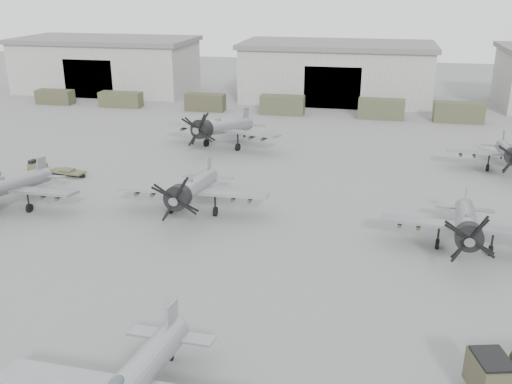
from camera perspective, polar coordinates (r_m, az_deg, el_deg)
ground at (r=32.88m, az=-0.69°, el=-11.61°), size 220.00×220.00×0.00m
hangar_left at (r=100.35m, az=-14.67°, el=12.25°), size 29.00×14.80×8.70m
hangar_center at (r=90.34m, az=8.03°, el=11.86°), size 29.00×14.80×8.70m
support_truck_0 at (r=91.93m, az=-19.46°, el=8.96°), size 5.51×2.20×2.09m
support_truck_1 at (r=86.96m, az=-13.37°, el=8.99°), size 6.23×2.20×2.18m
support_truck_2 at (r=82.36m, az=-5.09°, el=8.92°), size 5.57×2.20×2.40m
support_truck_3 at (r=79.87m, az=2.64°, el=8.69°), size 6.07×2.20×2.59m
support_truck_4 at (r=78.88m, az=12.40°, el=8.12°), size 6.08×2.20×2.64m
support_truck_5 at (r=79.62m, az=19.61°, el=7.52°), size 6.31×2.20×2.62m
aircraft_mid_0 at (r=49.44m, az=-23.72°, el=0.51°), size 11.34×10.20×4.57m
aircraft_mid_1 at (r=44.71m, az=-6.45°, el=0.32°), size 12.03×10.82×4.82m
aircraft_mid_2 at (r=40.80m, az=20.34°, el=-3.05°), size 11.52×10.37×4.58m
aircraft_far_0 at (r=62.68m, az=-3.54°, el=6.47°), size 13.30×11.97×5.29m
aircraft_far_1 at (r=59.58m, az=24.00°, el=3.64°), size 11.37×10.23×4.53m
tug_trailer at (r=58.29m, az=-20.00°, el=2.18°), size 6.06×1.94×1.20m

